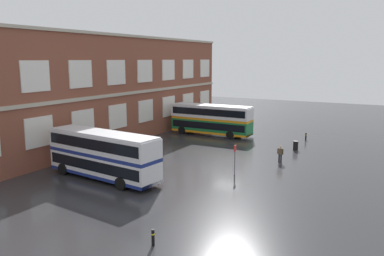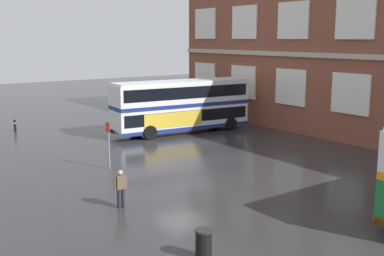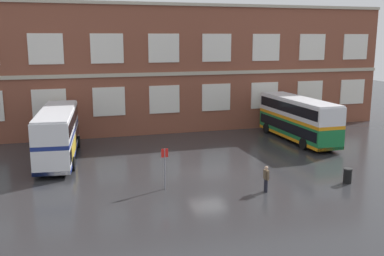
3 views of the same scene
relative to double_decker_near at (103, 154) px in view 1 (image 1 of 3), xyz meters
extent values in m
plane|color=#2B2B2D|center=(10.26, -4.94, -2.15)|extent=(120.00, 120.00, 0.00)
cube|color=brown|center=(13.14, 11.06, 4.19)|extent=(44.16, 8.00, 12.69)
cube|color=#B2A893|center=(13.14, 6.98, 3.94)|extent=(44.16, 0.16, 0.36)
cube|color=#B2A893|center=(13.14, 7.01, 10.69)|extent=(44.16, 0.28, 0.30)
cube|color=silver|center=(-0.65, 7.00, 1.40)|extent=(3.09, 0.12, 2.79)
cube|color=silver|center=(4.87, 7.00, 1.40)|extent=(3.09, 0.12, 2.79)
cube|color=silver|center=(10.38, 7.00, 1.40)|extent=(3.09, 0.12, 2.79)
cube|color=silver|center=(15.90, 7.00, 1.40)|extent=(3.09, 0.12, 2.79)
cube|color=silver|center=(21.42, 7.00, 1.40)|extent=(3.09, 0.12, 2.79)
cube|color=silver|center=(26.94, 7.00, 1.40)|extent=(3.09, 0.12, 2.79)
cube|color=silver|center=(32.46, 7.00, 1.40)|extent=(3.09, 0.12, 2.79)
cube|color=silver|center=(-0.65, 7.00, 6.48)|extent=(3.09, 0.12, 2.79)
cube|color=silver|center=(4.87, 7.00, 6.48)|extent=(3.09, 0.12, 2.79)
cube|color=silver|center=(10.38, 7.00, 6.48)|extent=(3.09, 0.12, 2.79)
cube|color=silver|center=(15.90, 7.00, 6.48)|extent=(3.09, 0.12, 2.79)
cube|color=silver|center=(21.42, 7.00, 6.48)|extent=(3.09, 0.12, 2.79)
cube|color=silver|center=(26.94, 7.00, 6.48)|extent=(3.09, 0.12, 2.79)
cube|color=silver|center=(32.46, 7.00, 6.48)|extent=(3.09, 0.12, 2.79)
cube|color=silver|center=(0.00, 0.00, -0.92)|extent=(3.62, 11.20, 1.75)
cube|color=black|center=(0.00, 0.00, -0.71)|extent=(3.62, 10.76, 0.90)
cube|color=navy|center=(0.00, 0.00, 0.10)|extent=(3.62, 11.20, 0.30)
cube|color=silver|center=(0.00, 0.00, 1.03)|extent=(3.62, 11.20, 1.55)
cube|color=black|center=(0.00, 0.00, 1.10)|extent=(3.62, 10.76, 0.90)
cube|color=navy|center=(0.00, 0.00, -1.66)|extent=(3.64, 11.20, 0.28)
cube|color=silver|center=(0.00, 0.00, 1.86)|extent=(3.50, 10.97, 0.12)
cube|color=gold|center=(1.15, -1.44, -0.84)|extent=(0.51, 4.82, 1.10)
cube|color=yellow|center=(0.54, 5.44, 1.45)|extent=(1.66, 0.22, 0.40)
cylinder|color=black|center=(1.65, 3.70, -1.63)|extent=(0.42, 1.07, 1.04)
cylinder|color=black|center=(-0.89, 3.95, -1.63)|extent=(0.42, 1.07, 1.04)
cylinder|color=black|center=(0.94, -3.41, -1.63)|extent=(0.42, 1.07, 1.04)
cylinder|color=black|center=(-1.60, -3.16, -1.63)|extent=(0.42, 1.07, 1.04)
cube|color=#197038|center=(21.77, 0.46, -0.92)|extent=(2.61, 11.01, 1.75)
cube|color=black|center=(21.77, 0.46, -0.71)|extent=(2.65, 10.57, 0.90)
cube|color=orange|center=(21.77, 0.46, 0.10)|extent=(2.61, 11.01, 0.30)
cube|color=silver|center=(21.77, 0.46, 1.03)|extent=(2.61, 11.01, 1.55)
cube|color=black|center=(21.77, 0.46, 1.10)|extent=(2.65, 10.57, 0.90)
cube|color=orange|center=(21.77, 0.46, -1.66)|extent=(2.63, 11.01, 0.28)
cube|color=silver|center=(21.77, 0.46, 1.86)|extent=(2.50, 10.79, 0.12)
cube|color=gold|center=(23.06, -0.86, -0.84)|extent=(0.06, 4.84, 1.10)
cube|color=yellow|center=(21.74, 5.93, 1.45)|extent=(1.66, 0.07, 0.40)
cylinder|color=black|center=(23.02, 4.31, -1.63)|extent=(0.33, 1.04, 1.04)
cylinder|color=black|center=(20.47, 4.30, -1.63)|extent=(0.33, 1.04, 1.04)
cylinder|color=black|center=(23.06, -2.84, -1.63)|extent=(0.33, 1.04, 1.04)
cylinder|color=black|center=(20.51, -2.85, -1.63)|extent=(0.33, 1.04, 1.04)
cylinder|color=black|center=(12.54, -11.62, -1.72)|extent=(0.17, 0.17, 0.85)
cylinder|color=black|center=(12.53, -11.82, -1.72)|extent=(0.17, 0.17, 0.85)
cube|color=brown|center=(12.53, -11.72, -1.00)|extent=(0.26, 0.41, 0.60)
cylinder|color=brown|center=(12.55, -11.46, -1.03)|extent=(0.12, 0.12, 0.57)
cylinder|color=brown|center=(12.52, -11.98, -1.03)|extent=(0.12, 0.12, 0.57)
sphere|color=tan|center=(12.53, -11.72, -0.56)|extent=(0.22, 0.22, 0.22)
cylinder|color=slate|center=(6.52, -9.36, -0.80)|extent=(0.10, 0.10, 2.70)
cube|color=red|center=(6.52, -9.38, 0.27)|extent=(0.44, 0.04, 0.56)
cylinder|color=black|center=(18.58, -11.73, -1.67)|extent=(0.56, 0.56, 0.95)
cylinder|color=black|center=(18.58, -11.73, -1.16)|extent=(0.60, 0.60, 0.08)
cylinder|color=black|center=(-7.88, -10.59, -1.67)|extent=(0.18, 0.18, 0.95)
cylinder|color=yellow|center=(-7.88, -10.59, -1.47)|extent=(0.19, 0.19, 0.08)
cylinder|color=black|center=(24.49, -11.52, -1.67)|extent=(0.18, 0.18, 0.95)
cylinder|color=yellow|center=(24.49, -11.52, -1.47)|extent=(0.19, 0.19, 0.08)
camera|label=1|loc=(-24.08, -22.06, 8.02)|focal=35.98mm
camera|label=2|loc=(30.57, -20.77, 5.19)|focal=44.67mm
camera|label=3|loc=(0.33, -35.98, 7.47)|focal=41.37mm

